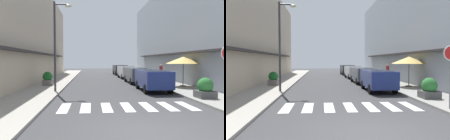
# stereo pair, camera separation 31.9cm
# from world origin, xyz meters

# --- Properties ---
(ground_plane) EXTENTS (82.56, 82.56, 0.00)m
(ground_plane) POSITION_xyz_m (0.00, 15.01, 0.00)
(ground_plane) COLOR #38383A
(sidewalk_left) EXTENTS (2.79, 52.54, 0.12)m
(sidewalk_left) POSITION_xyz_m (-5.09, 15.01, 0.06)
(sidewalk_left) COLOR #9E998E
(sidewalk_left) RESTS_ON ground_plane
(sidewalk_right) EXTENTS (2.79, 52.54, 0.12)m
(sidewalk_right) POSITION_xyz_m (5.09, 15.01, 0.06)
(sidewalk_right) COLOR gray
(sidewalk_right) RESTS_ON ground_plane
(building_row_left) EXTENTS (5.50, 35.77, 10.04)m
(building_row_left) POSITION_xyz_m (-8.98, 15.89, 5.02)
(building_row_left) COLOR #C6B299
(building_row_left) RESTS_ON ground_plane
(building_row_right) EXTENTS (5.50, 35.77, 10.59)m
(building_row_right) POSITION_xyz_m (8.98, 15.89, 5.29)
(building_row_right) COLOR #939EA8
(building_row_right) RESTS_ON ground_plane
(crosswalk) EXTENTS (6.15, 2.20, 0.01)m
(crosswalk) POSITION_xyz_m (-0.00, 3.79, 0.01)
(crosswalk) COLOR silver
(crosswalk) RESTS_ON ground_plane
(parked_car_near) EXTENTS (1.85, 4.24, 1.47)m
(parked_car_near) POSITION_xyz_m (2.64, 9.07, 0.92)
(parked_car_near) COLOR navy
(parked_car_near) RESTS_ON ground_plane
(parked_car_mid) EXTENTS (1.88, 4.52, 1.47)m
(parked_car_mid) POSITION_xyz_m (2.64, 14.77, 0.92)
(parked_car_mid) COLOR #4C5156
(parked_car_mid) RESTS_ON ground_plane
(parked_car_far) EXTENTS (1.95, 4.24, 1.47)m
(parked_car_far) POSITION_xyz_m (2.64, 20.74, 0.92)
(parked_car_far) COLOR silver
(parked_car_far) RESTS_ON ground_plane
(parked_car_distant) EXTENTS (1.86, 4.42, 1.47)m
(parked_car_distant) POSITION_xyz_m (2.64, 27.62, 0.92)
(parked_car_distant) COLOR black
(parked_car_distant) RESTS_ON ground_plane
(street_lamp) EXTENTS (1.19, 0.28, 5.87)m
(street_lamp) POSITION_xyz_m (-3.85, 8.83, 3.67)
(street_lamp) COLOR #38383D
(street_lamp) RESTS_ON sidewalk_left
(cafe_umbrella) EXTENTS (2.72, 2.72, 2.34)m
(cafe_umbrella) POSITION_xyz_m (5.57, 10.85, 2.17)
(cafe_umbrella) COLOR #262626
(cafe_umbrella) RESTS_ON sidewalk_right
(planter_corner) EXTENTS (0.93, 0.93, 1.10)m
(planter_corner) POSITION_xyz_m (4.51, 5.29, 0.62)
(planter_corner) COLOR #4C4C4C
(planter_corner) RESTS_ON sidewalk_right
(planter_midblock) EXTENTS (0.78, 0.78, 1.12)m
(planter_midblock) POSITION_xyz_m (-5.20, 12.40, 0.67)
(planter_midblock) COLOR slate
(planter_midblock) RESTS_ON sidewalk_left
(planter_far) EXTENTS (0.75, 0.75, 1.10)m
(planter_far) POSITION_xyz_m (5.20, 19.47, 0.66)
(planter_far) COLOR gray
(planter_far) RESTS_ON sidewalk_right
(pedestrian_walking_near) EXTENTS (0.34, 0.34, 1.65)m
(pedestrian_walking_near) POSITION_xyz_m (5.65, 16.84, 0.99)
(pedestrian_walking_near) COLOR #282B33
(pedestrian_walking_near) RESTS_ON sidewalk_right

